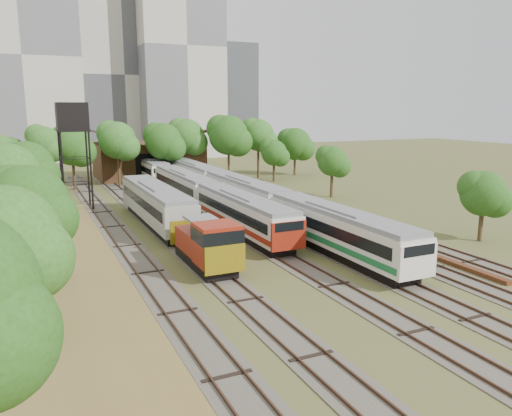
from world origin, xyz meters
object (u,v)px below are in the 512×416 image
railcar_green_set (245,195)px  railcar_red_set (209,198)px  shunter_locomotive (209,245)px  water_tower (72,120)px

railcar_green_set → railcar_red_set: bearing=179.6°
railcar_red_set → shunter_locomotive: size_ratio=4.27×
railcar_red_set → shunter_locomotive: bearing=-109.6°
shunter_locomotive → water_tower: size_ratio=0.71×
railcar_red_set → railcar_green_set: bearing=-0.4°
railcar_green_set → water_tower: size_ratio=4.53×
railcar_green_set → shunter_locomotive: size_ratio=6.43×
railcar_green_set → water_tower: (-15.96, 9.55, 7.83)m
railcar_green_set → shunter_locomotive: 19.55m
shunter_locomotive → water_tower: (-5.96, 26.35, 7.96)m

